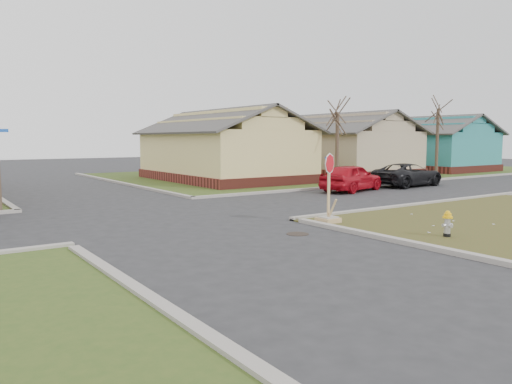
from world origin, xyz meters
TOP-DOWN VIEW (x-y plane):
  - ground at (0.00, 0.00)m, footprint 120.00×120.00m
  - verge_far_right at (22.00, 18.00)m, footprint 37.00×19.00m
  - curbs at (0.00, 5.00)m, footprint 80.00×40.00m
  - manhole at (2.20, -0.50)m, footprint 0.64×0.64m
  - side_house_yellow at (10.00, 16.50)m, footprint 7.60×11.60m
  - side_house_tan at (20.00, 16.50)m, footprint 7.60×11.60m
  - side_house_teal at (30.00, 16.50)m, footprint 7.60×11.60m
  - tree_mid_right at (14.00, 10.20)m, footprint 0.22×0.22m
  - tree_far_right at (24.00, 10.50)m, footprint 0.22×0.22m
  - fire_hydrant at (5.17, -3.28)m, footprint 0.27×0.27m
  - stop_sign at (4.12, 0.29)m, footprint 0.63×0.61m
  - red_sedan at (11.95, 6.98)m, footprint 4.45×2.68m
  - dark_pickup at (16.62, 7.14)m, footprint 4.86×2.54m

SIDE VIEW (x-z plane):
  - ground at x=0.00m, z-range 0.00..0.00m
  - curbs at x=0.00m, z-range -0.06..0.06m
  - manhole at x=2.20m, z-range 0.00..0.01m
  - verge_far_right at x=22.00m, z-range 0.00..0.05m
  - fire_hydrant at x=5.17m, z-range 0.08..0.80m
  - stop_sign at x=4.12m, z-range -0.58..1.63m
  - dark_pickup at x=16.62m, z-range 0.00..1.31m
  - red_sedan at x=11.95m, z-range 0.00..1.42m
  - tree_mid_right at x=14.00m, z-range 0.05..4.25m
  - side_house_yellow at x=10.00m, z-range -0.16..4.54m
  - side_house_tan at x=20.00m, z-range -0.16..4.54m
  - side_house_teal at x=30.00m, z-range -0.16..4.54m
  - tree_far_right at x=24.00m, z-range 0.05..4.81m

